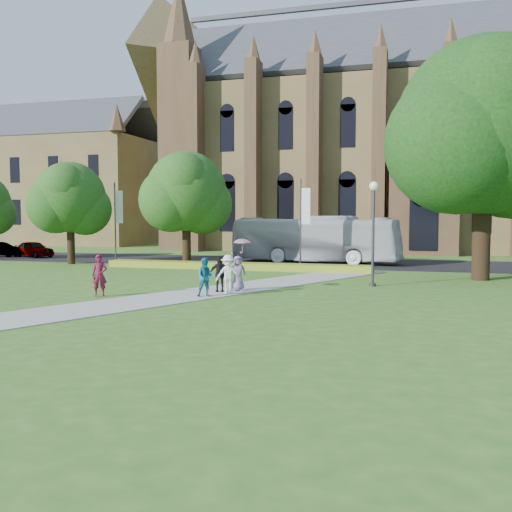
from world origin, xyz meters
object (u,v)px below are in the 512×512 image
(pedestrian_0, at_px, (99,275))
(tour_coach, at_px, (315,239))
(car_0, at_px, (34,249))
(streetlamp, at_px, (373,221))
(car_1, at_px, (0,249))
(large_tree, at_px, (484,127))

(pedestrian_0, bearing_deg, tour_coach, 45.80)
(tour_coach, bearing_deg, car_0, 99.58)
(streetlamp, height_order, car_1, streetlamp)
(large_tree, bearing_deg, tour_coach, 140.95)
(tour_coach, bearing_deg, large_tree, -120.89)
(tour_coach, xyz_separation_m, car_1, (-27.20, -1.34, -1.13))
(car_0, relative_size, car_1, 1.05)
(streetlamp, distance_m, tour_coach, 14.42)
(large_tree, xyz_separation_m, car_1, (-38.05, 7.46, -7.71))
(car_1, bearing_deg, large_tree, -109.95)
(large_tree, height_order, car_1, large_tree)
(pedestrian_0, bearing_deg, streetlamp, 4.35)
(streetlamp, height_order, car_0, streetlamp)
(streetlamp, distance_m, pedestrian_0, 13.46)
(streetlamp, bearing_deg, car_1, 159.82)
(car_1, bearing_deg, streetlamp, -119.03)
(car_0, distance_m, pedestrian_0, 27.20)
(large_tree, bearing_deg, car_0, 166.90)
(large_tree, distance_m, car_0, 36.97)
(streetlamp, bearing_deg, pedestrian_0, -147.28)
(car_0, height_order, car_1, car_0)
(car_1, bearing_deg, tour_coach, -96.04)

